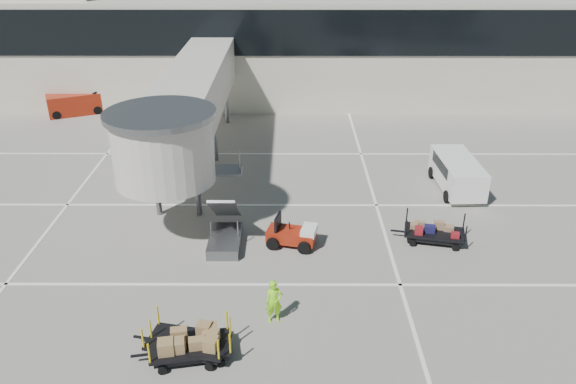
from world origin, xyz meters
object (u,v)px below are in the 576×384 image
object	(u,v)px
suitcase_cart	(436,233)
ground_worker	(274,302)
belt_loader	(76,104)
minivan	(457,171)
baggage_tug	(293,235)
box_cart_far	(189,342)
box_cart_near	(189,347)

from	to	relation	value
suitcase_cart	ground_worker	bearing A→B (deg)	-130.00
ground_worker	belt_loader	size ratio (longest dim) A/B	0.38
ground_worker	minivan	world-z (taller)	minivan
ground_worker	suitcase_cart	bearing A→B (deg)	26.09
baggage_tug	belt_loader	size ratio (longest dim) A/B	0.53
ground_worker	minivan	xyz separation A→B (m)	(9.61, 11.32, 0.18)
belt_loader	box_cart_far	bearing A→B (deg)	-88.27
baggage_tug	belt_loader	distance (m)	24.96
box_cart_near	ground_worker	xyz separation A→B (m)	(2.80, 2.01, 0.35)
box_cart_near	belt_loader	bearing A→B (deg)	105.54
baggage_tug	suitcase_cart	size ratio (longest dim) A/B	0.70
box_cart_far	ground_worker	world-z (taller)	ground_worker
suitcase_cart	belt_loader	bearing A→B (deg)	152.75
box_cart_far	ground_worker	bearing A→B (deg)	43.52
ground_worker	baggage_tug	bearing A→B (deg)	70.60
suitcase_cart	box_cart_far	size ratio (longest dim) A/B	0.98
ground_worker	minivan	size ratio (longest dim) A/B	0.37
box_cart_far	minivan	distance (m)	18.06
baggage_tug	belt_loader	world-z (taller)	belt_loader
baggage_tug	ground_worker	xyz separation A→B (m)	(-0.70, -5.34, 0.34)
box_cart_far	baggage_tug	bearing A→B (deg)	75.39
baggage_tug	minivan	world-z (taller)	minivan
belt_loader	box_cart_near	bearing A→B (deg)	-88.42
suitcase_cart	baggage_tug	bearing A→B (deg)	-165.33
box_cart_far	ground_worker	distance (m)	3.36
ground_worker	belt_loader	bearing A→B (deg)	110.78
box_cart_near	belt_loader	size ratio (longest dim) A/B	0.75
suitcase_cart	ground_worker	size ratio (longest dim) A/B	1.96
baggage_tug	ground_worker	bearing A→B (deg)	-84.02
baggage_tug	ground_worker	distance (m)	5.39
minivan	box_cart_far	bearing A→B (deg)	-135.68
box_cart_near	ground_worker	distance (m)	3.47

